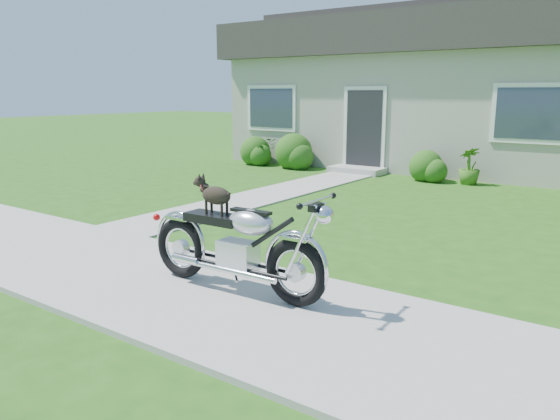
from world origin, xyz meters
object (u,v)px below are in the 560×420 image
Objects in this scene: motorcycle_with_dog at (237,244)px; house at (462,88)px; potted_plant_right at (470,166)px; potted_plant_left at (264,151)px.

house is at bearing 95.91° from motorcycle_with_dog.
potted_plant_left is at bearing 180.00° from potted_plant_right.
house is 14.96× the size of potted_plant_right.
motorcycle_with_dog is (1.56, -11.80, -1.61)m from house.
motorcycle_with_dog is (0.17, -8.36, 0.13)m from potted_plant_right.
potted_plant_right is (5.83, 0.00, 0.03)m from potted_plant_left.
potted_plant_left is 10.29m from motorcycle_with_dog.
potted_plant_left is 5.83m from potted_plant_right.
house is 4.10m from potted_plant_right.
potted_plant_right is (1.38, -3.44, -1.74)m from house.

